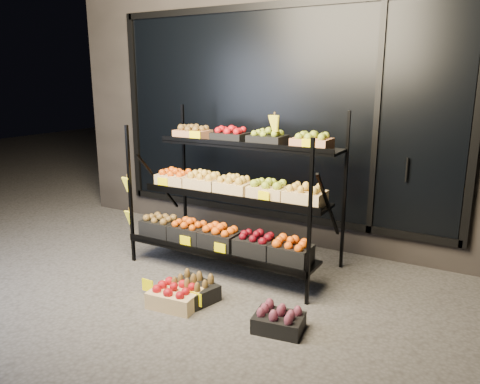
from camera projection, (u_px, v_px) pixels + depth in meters
The scene contains 8 objects.
ground at pixel (201, 287), 4.55m from camera, with size 24.00×24.00×0.00m, color #514F4C.
building at pixel (307, 95), 6.30m from camera, with size 6.00×2.08×3.50m.
display_rack at pixel (231, 195), 4.87m from camera, with size 2.18×1.02×1.73m.
tag_floor_a at pixel (148, 289), 4.35m from camera, with size 0.13×0.01×0.12m, color #FFEB00.
tag_floor_b at pixel (196, 303), 4.09m from camera, with size 0.13×0.01×0.12m, color #FFEB00.
floor_crate_midleft at pixel (193, 289), 4.28m from camera, with size 0.50×0.42×0.21m.
floor_crate_midright at pixel (175, 296), 4.14m from camera, with size 0.46×0.36×0.21m.
floor_crate_right at pixel (279, 320), 3.74m from camera, with size 0.43×0.34×0.20m.
Camera 1 is at (2.42, -3.45, 1.99)m, focal length 35.00 mm.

